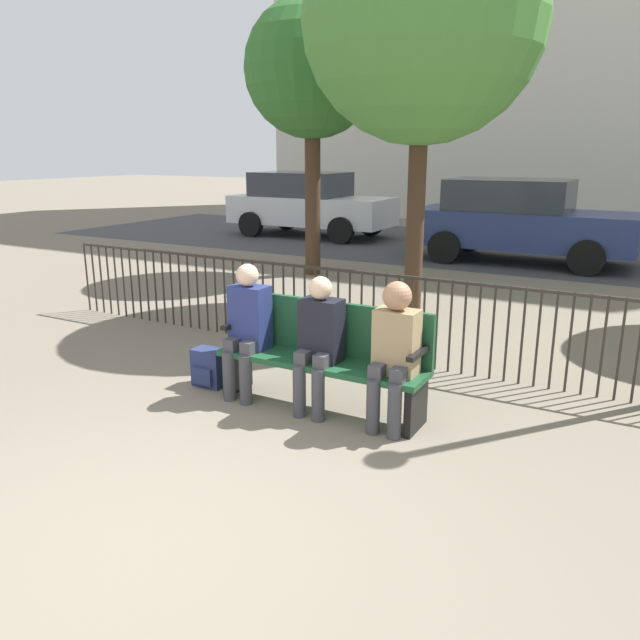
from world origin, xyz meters
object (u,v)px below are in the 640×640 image
Objects in this scene: seated_person_2 at (394,347)px; tree_1 at (423,20)px; seated_person_0 at (247,324)px; parked_car_0 at (519,220)px; parked_car_1 at (308,203)px; backpack at (209,368)px; seated_person_1 at (319,338)px; tree_0 at (312,70)px; park_bench at (325,352)px.

tree_1 is (-1.22, 3.63, 3.04)m from seated_person_2.
seated_person_0 is 0.29× the size of parked_car_0.
parked_car_1 is at bearing 123.36° from seated_person_2.
parked_car_1 reaches higher than backpack.
seated_person_0 is at bearing -62.80° from parked_car_1.
seated_person_1 is 0.28× the size of parked_car_1.
parked_car_1 is (-6.41, 9.74, 0.16)m from seated_person_2.
seated_person_1 is at bearing -1.32° from backpack.
tree_1 reaches higher than tree_0.
backpack is (-1.19, -0.10, -0.32)m from park_bench.
tree_0 is 1.11× the size of parked_car_1.
backpack is 0.09× the size of parked_car_0.
backpack is 6.53m from tree_0.
seated_person_2 is 8.43m from parked_car_0.
parked_car_1 is at bearing 130.41° from tree_1.
backpack is at bearing -97.23° from parked_car_0.
parked_car_1 is (-5.59, 1.35, 0.00)m from parked_car_0.
seated_person_2 reaches higher than seated_person_1.
backpack is 5.10m from tree_1.
backpack is 8.46m from parked_car_0.
tree_1 reaches higher than seated_person_2.
tree_1 is 8.52m from parked_car_1.
tree_0 is 5.75m from parked_car_1.
seated_person_1 is 0.28× the size of parked_car_0.
seated_person_2 is 0.29× the size of parked_car_0.
park_bench is 8.27m from parked_car_0.
tree_0 is at bearing 146.27° from tree_1.
park_bench is at bearing 10.23° from seated_person_0.
seated_person_0 reaches higher than seated_person_1.
seated_person_0 is 6.47m from tree_0.
seated_person_1 reaches higher than park_bench.
seated_person_2 is at bearing 0.14° from seated_person_1.
parked_car_0 is 5.75m from parked_car_1.
parked_car_1 is at bearing 166.46° from parked_car_0.
parked_car_0 reaches higher than backpack.
park_bench is 4.79m from tree_1.
parked_car_1 is at bearing 117.20° from seated_person_0.
parked_car_0 is (-0.14, 8.39, 0.19)m from seated_person_1.
tree_0 is 3.09m from tree_1.
tree_1 is at bearing -33.73° from tree_0.
park_bench is at bearing 96.77° from seated_person_1.
park_bench is 5.21× the size of backpack.
backpack is 10.73m from parked_car_1.
parked_car_0 reaches higher than seated_person_0.
seated_person_0 reaches higher than seated_person_2.
parked_car_1 is (-2.64, 4.40, -2.62)m from tree_0.
park_bench is at bearing -81.50° from tree_1.
tree_1 is (0.19, 3.63, 3.04)m from seated_person_0.
seated_person_2 is (1.41, -0.00, 0.01)m from seated_person_0.
backpack is at bearing -65.00° from parked_car_1.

